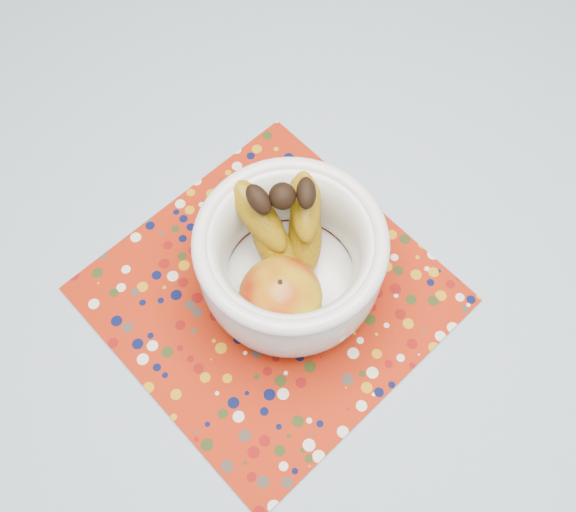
{
  "coord_description": "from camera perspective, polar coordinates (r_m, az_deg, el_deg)",
  "views": [
    {
      "loc": [
        -0.18,
        -0.31,
        1.49
      ],
      "look_at": [
        -0.02,
        -0.04,
        0.84
      ],
      "focal_mm": 42.0,
      "sensor_mm": 36.0,
      "label": 1
    }
  ],
  "objects": [
    {
      "name": "fruit_bowl",
      "position": [
        0.73,
        0.22,
        0.22
      ],
      "size": [
        0.21,
        0.21,
        0.15
      ],
      "color": "silver",
      "rests_on": "placemat"
    },
    {
      "name": "table",
      "position": [
        0.9,
        -0.57,
        -1.72
      ],
      "size": [
        1.2,
        1.2,
        0.75
      ],
      "color": "brown",
      "rests_on": "ground"
    },
    {
      "name": "tablecloth",
      "position": [
        0.82,
        -0.62,
        0.55
      ],
      "size": [
        1.32,
        1.32,
        0.01
      ],
      "primitive_type": "cube",
      "color": "slate",
      "rests_on": "table"
    },
    {
      "name": "placemat",
      "position": [
        0.79,
        -1.55,
        -3.27
      ],
      "size": [
        0.41,
        0.41,
        0.0
      ],
      "primitive_type": "cube",
      "rotation": [
        0.0,
        0.0,
        0.2
      ],
      "color": "#941B08",
      "rests_on": "tablecloth"
    }
  ]
}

